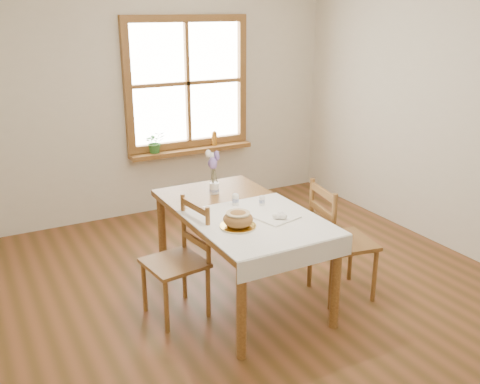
% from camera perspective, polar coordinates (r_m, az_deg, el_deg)
% --- Properties ---
extents(ground, '(5.00, 5.00, 0.00)m').
position_cam_1_polar(ground, '(4.29, 1.96, -12.62)').
color(ground, brown).
rests_on(ground, ground).
extents(room_walls, '(4.60, 5.10, 2.65)m').
position_cam_1_polar(room_walls, '(3.69, 2.26, 10.56)').
color(room_walls, silver).
rests_on(room_walls, ground).
extents(window, '(1.46, 0.08, 1.46)m').
position_cam_1_polar(window, '(6.13, -5.66, 11.50)').
color(window, '#9B6730').
rests_on(window, ground).
extents(window_sill, '(1.46, 0.20, 0.05)m').
position_cam_1_polar(window_sill, '(6.22, -5.18, 4.47)').
color(window_sill, '#9B6730').
rests_on(window_sill, ground).
extents(dining_table, '(0.90, 1.60, 0.75)m').
position_cam_1_polar(dining_table, '(4.22, 0.00, -3.02)').
color(dining_table, '#9B6730').
rests_on(dining_table, ground).
extents(table_linen, '(0.91, 0.99, 0.01)m').
position_cam_1_polar(table_linen, '(3.94, 2.11, -3.27)').
color(table_linen, white).
rests_on(table_linen, dining_table).
extents(chair_left, '(0.49, 0.47, 0.89)m').
position_cam_1_polar(chair_left, '(4.08, -6.98, -7.35)').
color(chair_left, '#9B6730').
rests_on(chair_left, ground).
extents(chair_right, '(0.54, 0.53, 0.96)m').
position_cam_1_polar(chair_right, '(4.39, 10.96, -5.06)').
color(chair_right, '#9B6730').
rests_on(chair_right, ground).
extents(bread_plate, '(0.32, 0.32, 0.01)m').
position_cam_1_polar(bread_plate, '(3.84, -0.21, -3.68)').
color(bread_plate, white).
rests_on(bread_plate, table_linen).
extents(bread_loaf, '(0.22, 0.22, 0.12)m').
position_cam_1_polar(bread_loaf, '(3.81, -0.21, -2.76)').
color(bread_loaf, olive).
rests_on(bread_loaf, bread_plate).
extents(egg_napkin, '(0.33, 0.30, 0.01)m').
position_cam_1_polar(egg_napkin, '(4.01, 4.00, -2.72)').
color(egg_napkin, white).
rests_on(egg_napkin, table_linen).
extents(eggs, '(0.26, 0.24, 0.05)m').
position_cam_1_polar(eggs, '(4.00, 4.01, -2.31)').
color(eggs, white).
rests_on(eggs, egg_napkin).
extents(salt_shaker, '(0.06, 0.06, 0.10)m').
position_cam_1_polar(salt_shaker, '(4.25, -0.49, -0.76)').
color(salt_shaker, white).
rests_on(salt_shaker, table_linen).
extents(pepper_shaker, '(0.05, 0.05, 0.08)m').
position_cam_1_polar(pepper_shaker, '(4.25, 2.35, -0.88)').
color(pepper_shaker, white).
rests_on(pepper_shaker, table_linen).
extents(flower_vase, '(0.10, 0.10, 0.09)m').
position_cam_1_polar(flower_vase, '(4.53, -2.75, 0.33)').
color(flower_vase, white).
rests_on(flower_vase, dining_table).
extents(lavender_bouquet, '(0.15, 0.15, 0.28)m').
position_cam_1_polar(lavender_bouquet, '(4.48, -2.79, 2.56)').
color(lavender_bouquet, '#775CA4').
rests_on(lavender_bouquet, flower_vase).
extents(potted_plant, '(0.23, 0.25, 0.19)m').
position_cam_1_polar(potted_plant, '(6.04, -9.05, 5.03)').
color(potted_plant, '#306D2B').
rests_on(potted_plant, window_sill).
extents(amber_bottle, '(0.07, 0.07, 0.17)m').
position_cam_1_polar(amber_bottle, '(6.31, -2.75, 5.78)').
color(amber_bottle, '#B27020').
rests_on(amber_bottle, window_sill).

